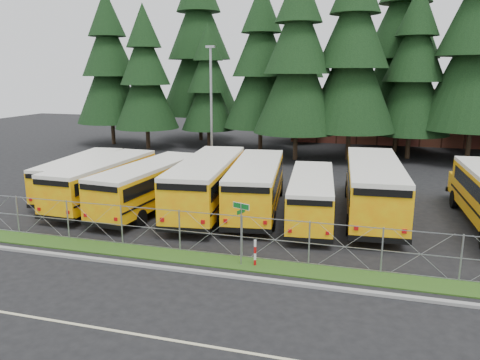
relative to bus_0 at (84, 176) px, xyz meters
name	(u,v)px	position (x,y,z in m)	size (l,w,h in m)	color
ground	(268,252)	(14.19, -6.61, -1.32)	(120.00, 120.00, 0.00)	black
curb	(252,278)	(14.19, -9.71, -1.26)	(50.00, 0.25, 0.12)	gray
grass_verge	(260,266)	(14.19, -8.31, -1.29)	(50.00, 1.40, 0.06)	#254B15
road_lane_line	(211,347)	(14.19, -14.61, -1.31)	(50.00, 0.12, 0.01)	beige
chainlink_fence	(264,239)	(14.19, -7.61, -0.32)	(44.00, 0.10, 2.00)	#979A9F
brick_building	(388,115)	(20.19, 33.39, 1.68)	(22.00, 10.00, 6.00)	brown
bus_0	(84,176)	(0.00, 0.00, 0.00)	(2.37, 10.04, 2.63)	orange
bus_1	(107,182)	(2.62, -1.45, 0.10)	(2.55, 10.79, 2.83)	orange
bus_2	(152,187)	(5.91, -1.77, 0.10)	(2.56, 10.84, 2.84)	orange
bus_3	(209,185)	(9.26, -0.94, 0.26)	(2.84, 12.05, 3.16)	orange
bus_4	(257,187)	(12.08, -0.36, 0.18)	(2.70, 11.43, 3.00)	orange
bus_5	(311,198)	(15.45, -1.29, 0.00)	(2.38, 10.06, 2.64)	orange
bus_6	(373,189)	(18.73, 0.44, 0.31)	(2.93, 12.42, 3.26)	orange
street_sign	(241,221)	(13.39, -8.46, 0.72)	(0.79, 0.52, 2.81)	#979A9F
striped_bollard	(255,253)	(13.99, -8.37, -0.72)	(0.11, 0.11, 1.20)	#B20C0C
light_standard	(211,106)	(6.05, 8.82, 4.19)	(0.70, 0.35, 10.14)	#979A9F
conifer_0	(109,69)	(-10.32, 21.13, 7.17)	(7.68, 7.68, 16.98)	black
conifer_1	(145,78)	(-4.98, 19.29, 6.23)	(6.82, 6.82, 15.09)	black
conifer_2	(208,86)	(1.05, 22.20, 5.30)	(5.98, 5.98, 13.23)	black
conifer_3	(261,68)	(7.15, 21.18, 7.18)	(7.68, 7.68, 16.99)	black
conifer_4	(297,64)	(11.54, 17.07, 7.52)	(7.99, 7.99, 17.66)	black
conifer_5	(353,58)	(16.35, 18.44, 8.05)	(8.47, 8.47, 18.74)	black
conifer_6	(414,73)	(21.87, 20.56, 6.73)	(7.28, 7.28, 16.09)	black
conifer_7	(480,44)	(27.05, 19.93, 9.20)	(9.51, 9.51, 21.04)	black
conifer_10	(199,51)	(-1.72, 26.94, 9.26)	(9.56, 9.56, 21.15)	black
conifer_11	(299,70)	(9.86, 28.51, 6.99)	(7.51, 7.51, 16.61)	black
conifer_12	(402,48)	(20.83, 24.18, 9.11)	(9.43, 9.43, 20.84)	black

